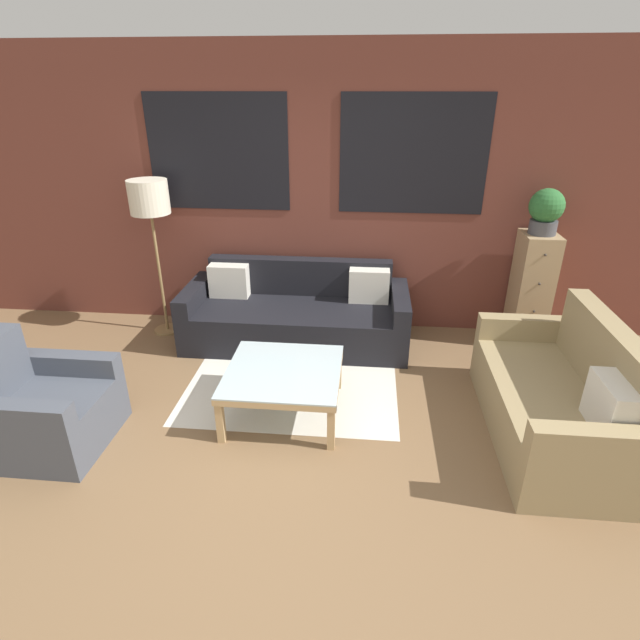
% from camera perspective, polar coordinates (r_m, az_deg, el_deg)
% --- Properties ---
extents(ground_plane, '(16.00, 16.00, 0.00)m').
position_cam_1_polar(ground_plane, '(3.59, -4.85, -16.80)').
color(ground_plane, brown).
extents(wall_back_brick, '(8.40, 0.09, 2.80)m').
position_cam_1_polar(wall_back_brick, '(5.18, -0.60, 14.20)').
color(wall_back_brick, brown).
rests_on(wall_back_brick, ground_plane).
extents(rug, '(1.83, 1.69, 0.00)m').
position_cam_1_polar(rug, '(4.58, -2.90, -6.36)').
color(rug, silver).
rests_on(rug, ground_plane).
extents(couch_dark, '(2.22, 0.88, 0.78)m').
position_cam_1_polar(couch_dark, '(5.08, -2.68, 0.52)').
color(couch_dark, black).
rests_on(couch_dark, ground_plane).
extents(settee_vintage, '(0.80, 1.67, 0.92)m').
position_cam_1_polar(settee_vintage, '(4.09, 25.55, -8.33)').
color(settee_vintage, '#99845B').
rests_on(settee_vintage, ground_plane).
extents(armchair_corner, '(0.80, 0.79, 0.84)m').
position_cam_1_polar(armchair_corner, '(4.16, -29.01, -8.99)').
color(armchair_corner, '#474C56').
rests_on(armchair_corner, ground_plane).
extents(coffee_table, '(0.89, 0.89, 0.40)m').
position_cam_1_polar(coffee_table, '(3.93, -4.18, -6.43)').
color(coffee_table, silver).
rests_on(coffee_table, ground_plane).
extents(floor_lamp, '(0.38, 0.38, 1.59)m').
position_cam_1_polar(floor_lamp, '(5.20, -18.90, 12.51)').
color(floor_lamp, olive).
rests_on(floor_lamp, ground_plane).
extents(drawer_cabinet, '(0.33, 0.42, 1.13)m').
position_cam_1_polar(drawer_cabinet, '(5.36, 22.93, 3.20)').
color(drawer_cabinet, tan).
rests_on(drawer_cabinet, ground_plane).
extents(potted_plant, '(0.32, 0.32, 0.42)m').
position_cam_1_polar(potted_plant, '(5.15, 24.41, 11.36)').
color(potted_plant, '#47474C').
rests_on(potted_plant, drawer_cabinet).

